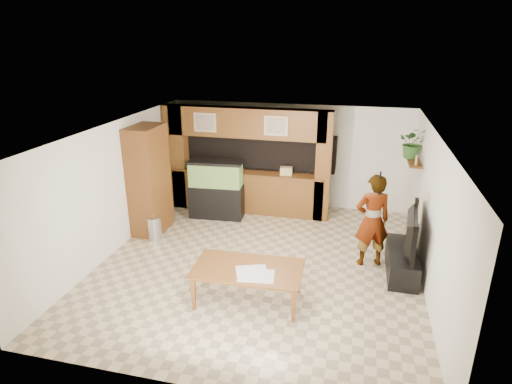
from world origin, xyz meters
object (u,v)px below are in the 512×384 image
(pantry_cabinet, at_px, (149,180))
(dining_table, at_px, (247,286))
(television, at_px, (406,230))
(person, at_px, (372,221))
(aquarium, at_px, (216,190))

(pantry_cabinet, xyz_separation_m, dining_table, (2.80, -2.20, -0.88))
(television, relative_size, dining_table, 0.78)
(pantry_cabinet, bearing_deg, person, -5.00)
(aquarium, relative_size, dining_table, 0.79)
(pantry_cabinet, height_order, television, pantry_cabinet)
(person, bearing_deg, aquarium, -40.75)
(television, distance_m, dining_table, 3.05)
(person, height_order, dining_table, person)
(aquarium, bearing_deg, person, -26.41)
(person, bearing_deg, television, 141.74)
(television, relative_size, person, 0.77)
(pantry_cabinet, distance_m, person, 4.79)
(television, bearing_deg, pantry_cabinet, 89.20)
(pantry_cabinet, bearing_deg, aquarium, 41.82)
(pantry_cabinet, relative_size, aquarium, 1.69)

